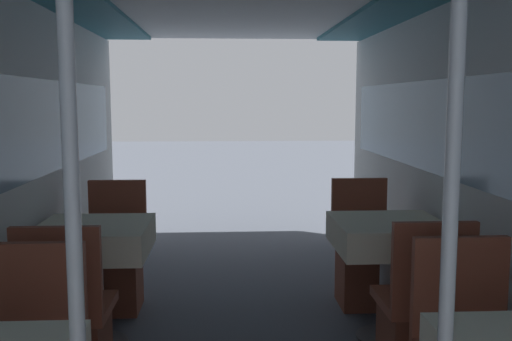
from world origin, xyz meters
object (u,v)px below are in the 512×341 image
dining_table_right_1 (388,239)px  support_pole_right_0 (449,256)px  chair_right_near_1 (419,332)px  chair_right_far_1 (363,265)px  support_pole_left_0 (75,262)px  chair_left_near_1 (69,340)px  dining_table_left_1 (94,243)px  chair_left_far_1 (115,269)px

dining_table_right_1 → support_pole_right_0: bearing=-101.4°
chair_right_near_1 → chair_right_far_1: size_ratio=1.00×
support_pole_left_0 → chair_right_far_1: support_pole_left_0 is taller
chair_left_near_1 → support_pole_right_0: bearing=-41.1°
dining_table_left_1 → chair_left_near_1: 0.69m
support_pole_left_0 → dining_table_right_1: (1.41, 1.83, -0.41)m
chair_left_near_1 → dining_table_right_1: bearing=18.7°
support_pole_right_0 → chair_right_far_1: support_pole_right_0 is taller
support_pole_left_0 → support_pole_right_0: (1.04, 0.00, 0.00)m
support_pole_right_0 → chair_right_near_1: bearing=73.3°
chair_right_near_1 → support_pole_left_0: bearing=-138.9°
dining_table_left_1 → chair_right_near_1: 1.91m
dining_table_left_1 → chair_left_near_1: bearing=-90.0°
dining_table_left_1 → chair_right_near_1: bearing=-18.7°
dining_table_right_1 → chair_right_near_1: 0.69m
chair_left_near_1 → chair_right_far_1: bearing=34.1°
dining_table_left_1 → chair_left_far_1: chair_left_far_1 is taller
support_pole_left_0 → chair_left_far_1: 2.57m
support_pole_left_0 → support_pole_right_0: size_ratio=1.00×
chair_right_near_1 → support_pole_right_0: bearing=-106.7°
chair_left_far_1 → chair_left_near_1: bearing=90.0°
support_pole_left_0 → dining_table_right_1: bearing=52.4°
chair_left_near_1 → chair_right_near_1: 1.78m
support_pole_right_0 → chair_right_near_1: support_pole_right_0 is taller
chair_left_far_1 → chair_right_near_1: size_ratio=1.00×
support_pole_left_0 → chair_left_near_1: (-0.37, 1.23, -0.75)m
support_pole_left_0 → chair_left_near_1: size_ratio=2.30×
support_pole_right_0 → chair_left_near_1: bearing=138.9°
dining_table_left_1 → chair_left_near_1: size_ratio=0.83×
chair_left_far_1 → support_pole_right_0: (1.41, -2.43, 0.75)m
support_pole_left_0 → dining_table_left_1: size_ratio=2.78×
chair_left_near_1 → dining_table_right_1: (1.78, 0.60, 0.34)m
chair_left_near_1 → chair_left_far_1: 1.20m
chair_left_far_1 → dining_table_right_1: size_ratio=1.21×
support_pole_left_0 → dining_table_left_1: bearing=101.4°
support_pole_left_0 → chair_right_far_1: size_ratio=2.30×
chair_left_near_1 → dining_table_right_1: size_ratio=1.21×
chair_left_near_1 → dining_table_left_1: bearing=90.0°
support_pole_right_0 → chair_right_near_1: size_ratio=2.30×
support_pole_right_0 → dining_table_right_1: bearing=78.6°
support_pole_right_0 → support_pole_left_0: bearing=180.0°
dining_table_right_1 → support_pole_left_0: bearing=-127.6°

